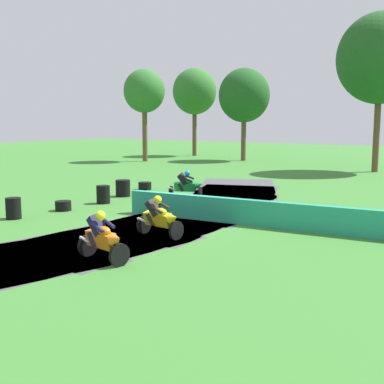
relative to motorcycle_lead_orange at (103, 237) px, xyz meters
The scene contains 15 objects.
ground_plane 6.28m from the motorcycle_lead_orange, 103.64° to the left, with size 120.00×120.00×0.00m, color #38752D.
track_asphalt 6.46m from the motorcycle_lead_orange, 110.66° to the left, with size 8.32×26.52×0.01m.
safety_barrier 7.45m from the motorcycle_lead_orange, 59.80° to the left, with size 0.30×15.12×0.90m, color #239375.
motorcycle_lead_orange is the anchor object (origin of this frame).
motorcycle_chase_yellow 3.04m from the motorcycle_lead_orange, 97.67° to the left, with size 1.70×0.90×1.43m.
motorcycle_trailing_green 10.66m from the motorcycle_lead_orange, 111.57° to the left, with size 1.72×1.18×1.43m.
tire_stack_mid_a 7.21m from the motorcycle_lead_orange, 159.90° to the left, with size 0.56×0.56×0.80m.
tire_stack_mid_b 8.03m from the motorcycle_lead_orange, 144.26° to the left, with size 0.65×0.65×0.40m.
tire_stack_far 9.39m from the motorcycle_lead_orange, 132.67° to the left, with size 0.59×0.59×0.80m.
tire_stack_extra_a 11.36m from the motorcycle_lead_orange, 127.94° to the left, with size 0.70×0.70×0.80m.
tire_stack_extra_b 13.68m from the motorcycle_lead_orange, 123.54° to the left, with size 0.69×0.69×0.40m.
tree_far_left 32.75m from the motorcycle_lead_orange, 126.11° to the left, with size 3.65×3.65×8.14m.
tree_far_right 28.51m from the motorcycle_lead_orange, 88.84° to the left, with size 5.99×5.99×11.06m.
tree_mid_rise 34.08m from the motorcycle_lead_orange, 110.72° to the left, with size 4.59×4.59×8.29m.
tree_behind_barrier 39.84m from the motorcycle_lead_orange, 118.98° to the left, with size 4.48×4.48×8.93m.
Camera 1 is at (10.20, -15.38, 3.65)m, focal length 46.62 mm.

